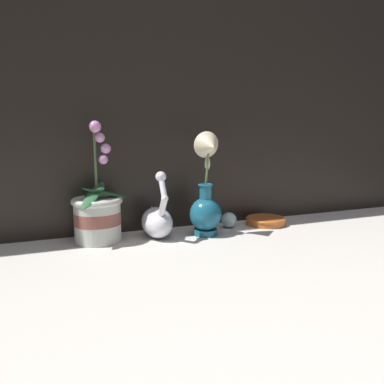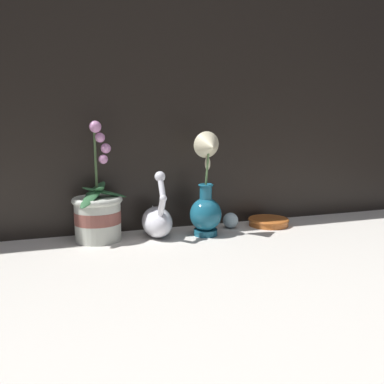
{
  "view_description": "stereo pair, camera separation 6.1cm",
  "coord_description": "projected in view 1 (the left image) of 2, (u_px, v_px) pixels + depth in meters",
  "views": [
    {
      "loc": [
        -0.47,
        -1.0,
        0.34
      ],
      "look_at": [
        -0.01,
        0.13,
        0.15
      ],
      "focal_mm": 35.0,
      "sensor_mm": 36.0,
      "label": 1
    },
    {
      "loc": [
        -0.41,
        -1.02,
        0.34
      ],
      "look_at": [
        -0.01,
        0.13,
        0.15
      ],
      "focal_mm": 35.0,
      "sensor_mm": 36.0,
      "label": 2
    }
  ],
  "objects": [
    {
      "name": "orchid_potted_plant",
      "position": [
        98.0,
        214.0,
        1.18
      ],
      "size": [
        0.18,
        0.21,
        0.38
      ],
      "color": "beige",
      "rests_on": "ground_plane"
    },
    {
      "name": "blue_vase",
      "position": [
        206.0,
        199.0,
        1.25
      ],
      "size": [
        0.11,
        0.12,
        0.35
      ],
      "color": "#195B75",
      "rests_on": "ground_plane"
    },
    {
      "name": "glass_sphere",
      "position": [
        229.0,
        220.0,
        1.37
      ],
      "size": [
        0.06,
        0.06,
        0.06
      ],
      "color": "silver",
      "rests_on": "ground_plane"
    },
    {
      "name": "ground_plane",
      "position": [
        212.0,
        246.0,
        1.14
      ],
      "size": [
        2.8,
        2.8,
        0.0
      ],
      "primitive_type": "plane",
      "color": "beige"
    },
    {
      "name": "swan_figurine",
      "position": [
        157.0,
        220.0,
        1.24
      ],
      "size": [
        0.1,
        0.19,
        0.23
      ],
      "color": "white",
      "rests_on": "ground_plane"
    },
    {
      "name": "window_backdrop",
      "position": [
        180.0,
        59.0,
        1.31
      ],
      "size": [
        2.8,
        0.03,
        1.2
      ],
      "color": "black",
      "rests_on": "ground_plane"
    },
    {
      "name": "amber_dish",
      "position": [
        266.0,
        220.0,
        1.42
      ],
      "size": [
        0.15,
        0.15,
        0.03
      ],
      "color": "#C66628",
      "rests_on": "ground_plane"
    }
  ]
}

